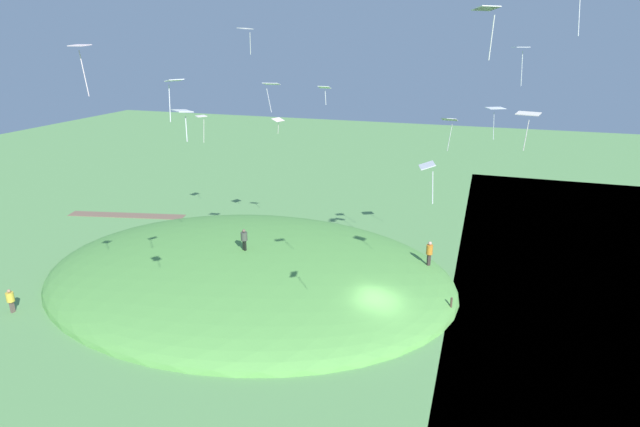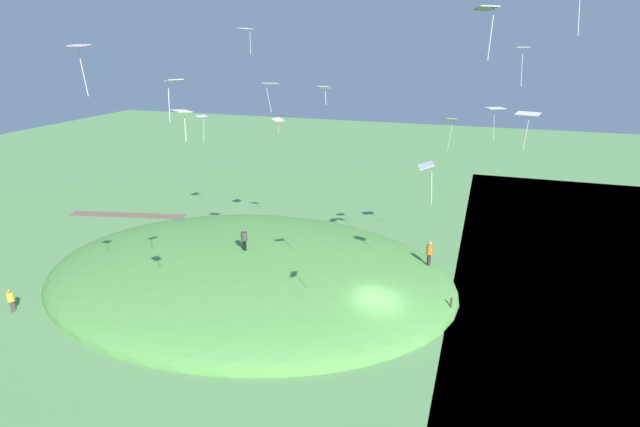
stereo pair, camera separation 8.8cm
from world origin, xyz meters
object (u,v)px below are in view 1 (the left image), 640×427
object	(u,v)px
kite_11	(528,115)
kite_13	(450,121)
person_near_shore	(244,237)
kite_9	(80,50)
person_walking_path	(429,251)
kite_6	(173,84)
kite_0	(271,85)
kite_10	(325,88)
kite_5	(202,119)
kite_3	(487,12)
kite_14	(428,168)
kite_7	(495,110)
kite_2	(278,120)
kite_1	(246,30)
person_with_child	(10,298)
mooring_post	(451,306)
kite_12	(521,50)

from	to	relation	value
kite_11	kite_13	world-z (taller)	kite_11
person_near_shore	kite_9	size ratio (longest dim) A/B	0.85
person_walking_path	kite_6	size ratio (longest dim) A/B	1.07
kite_6	kite_13	size ratio (longest dim) A/B	0.79
kite_9	kite_13	distance (m)	22.12
kite_0	kite_10	distance (m)	5.49
kite_5	kite_3	bearing A→B (deg)	150.51
kite_3	kite_9	world-z (taller)	kite_3
kite_6	kite_14	size ratio (longest dim) A/B	1.17
kite_7	kite_14	distance (m)	17.76
kite_11	kite_2	bearing A→B (deg)	-34.27
kite_0	kite_1	xyz separation A→B (m)	(2.73, -2.47, 3.19)
kite_5	kite_13	distance (m)	15.57
person_with_child	kite_7	bearing A→B (deg)	-62.39
kite_6	mooring_post	bearing A→B (deg)	-134.15
kite_5	kite_10	size ratio (longest dim) A/B	1.27
person_walking_path	mooring_post	bearing A→B (deg)	-111.64
person_with_child	kite_2	bearing A→B (deg)	-37.34
person_with_child	kite_14	size ratio (longest dim) A/B	1.10
person_near_shore	kite_12	bearing A→B (deg)	20.25
mooring_post	person_walking_path	bearing A→B (deg)	-67.15
kite_7	kite_11	world-z (taller)	kite_11
kite_12	person_near_shore	bearing A→B (deg)	0.43
person_near_shore	person_walking_path	size ratio (longest dim) A/B	0.87
kite_7	kite_10	world-z (taller)	kite_10
kite_12	kite_10	bearing A→B (deg)	-15.79
kite_0	kite_13	xyz separation A→B (m)	(-10.27, -4.73, -2.37)
person_walking_path	kite_5	xyz separation A→B (m)	(13.44, 7.40, 9.86)
kite_0	kite_3	bearing A→B (deg)	138.55
kite_7	kite_14	world-z (taller)	kite_14
person_walking_path	kite_11	size ratio (longest dim) A/B	1.08
kite_1	kite_14	xyz separation A→B (m)	(-13.41, 13.28, -4.97)
person_walking_path	kite_12	distance (m)	15.09
kite_6	kite_14	bearing A→B (deg)	179.11
kite_5	mooring_post	bearing A→B (deg)	-170.38
person_walking_path	kite_7	bearing A→B (deg)	-27.56
person_with_child	kite_0	xyz separation A→B (m)	(-15.19, -7.54, 12.99)
kite_0	kite_13	distance (m)	11.55
kite_9	person_walking_path	bearing A→B (deg)	-121.03
kite_5	kite_13	xyz separation A→B (m)	(-14.20, -6.39, -0.41)
kite_1	kite_10	bearing A→B (deg)	-148.62
person_walking_path	kite_13	distance (m)	9.54
person_walking_path	kite_6	xyz separation A→B (m)	(9.25, 16.39, 12.70)
kite_3	kite_6	distance (m)	12.22
kite_0	kite_10	size ratio (longest dim) A/B	1.37
kite_2	mooring_post	xyz separation A→B (m)	(-14.52, 7.13, -10.06)
kite_2	person_with_child	bearing A→B (deg)	52.02
kite_7	kite_9	world-z (taller)	kite_9
person_near_shore	kite_1	distance (m)	14.00
person_walking_path	kite_1	size ratio (longest dim) A/B	1.12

